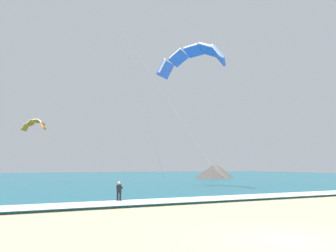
{
  "coord_description": "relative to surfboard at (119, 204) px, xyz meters",
  "views": [
    {
      "loc": [
        -8.69,
        -8.69,
        2.79
      ],
      "look_at": [
        1.01,
        14.9,
        6.48
      ],
      "focal_mm": 30.17,
      "sensor_mm": 36.0,
      "label": 1
    }
  ],
  "objects": [
    {
      "name": "kite_distant",
      "position": [
        -7.48,
        25.43,
        9.27
      ],
      "size": [
        3.77,
        4.06,
        1.82
      ],
      "color": "orange"
    },
    {
      "name": "sea",
      "position": [
        3.81,
        57.89,
        0.07
      ],
      "size": [
        200.0,
        120.0,
        0.2
      ],
      "primitive_type": "cube",
      "color": "#146075",
      "rests_on": "ground"
    },
    {
      "name": "surf_foam",
      "position": [
        3.81,
        -1.11,
        0.19
      ],
      "size": [
        200.0,
        2.83,
        0.04
      ],
      "primitive_type": "cube",
      "color": "white",
      "rests_on": "sea"
    },
    {
      "name": "headland_right",
      "position": [
        30.49,
        35.84,
        1.6
      ],
      "size": [
        9.64,
        8.83,
        3.46
      ],
      "color": "#56514C",
      "rests_on": "ground"
    },
    {
      "name": "surfboard",
      "position": [
        0.0,
        0.0,
        0.0
      ],
      "size": [
        0.89,
        1.47,
        0.09
      ],
      "color": "#E04C38",
      "rests_on": "ground"
    },
    {
      "name": "kite_primary",
      "position": [
        9.23,
        5.56,
        15.13
      ],
      "size": [
        11.8,
        8.83,
        15.3
      ],
      "color": "blue"
    },
    {
      "name": "ground_plane",
      "position": [
        3.81,
        -13.01,
        -0.03
      ],
      "size": [
        200.0,
        200.0,
        0.0
      ],
      "primitive_type": "plane",
      "color": "#C6B78E"
    },
    {
      "name": "kitesurfer",
      "position": [
        0.01,
        0.02,
        0.91
      ],
      "size": [
        0.64,
        0.63,
        1.69
      ],
      "color": "black",
      "rests_on": "ground"
    }
  ]
}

